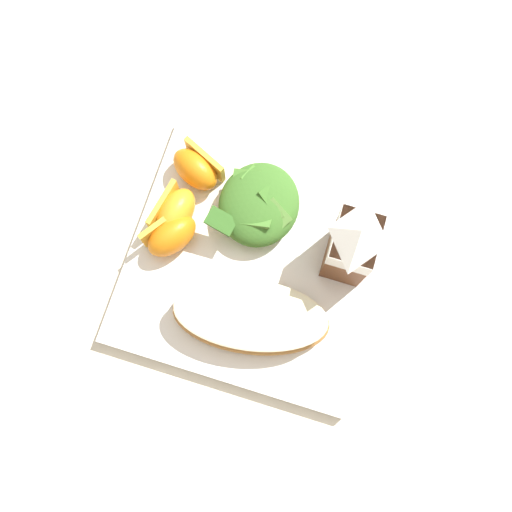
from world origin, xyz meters
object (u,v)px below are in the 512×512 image
(white_plate, at_px, (256,260))
(milk_carton, at_px, (353,244))
(orange_wedge_front, at_px, (196,168))
(orange_wedge_rear, at_px, (171,234))
(cheesy_pizza_bread, at_px, (251,316))
(orange_wedge_middle, at_px, (174,212))
(green_salad_pile, at_px, (259,204))

(white_plate, height_order, milk_carton, milk_carton)
(orange_wedge_front, xyz_separation_m, orange_wedge_rear, (0.08, -0.00, 0.00))
(white_plate, bearing_deg, cheesy_pizza_bread, 12.24)
(white_plate, distance_m, orange_wedge_middle, 0.11)
(green_salad_pile, xyz_separation_m, orange_wedge_front, (-0.02, -0.08, -0.00))
(cheesy_pizza_bread, xyz_separation_m, milk_carton, (-0.10, 0.08, 0.04))
(white_plate, xyz_separation_m, cheesy_pizza_bread, (0.07, 0.01, 0.03))
(cheesy_pizza_bread, height_order, milk_carton, milk_carton)
(white_plate, bearing_deg, green_salad_pile, -166.28)
(green_salad_pile, bearing_deg, cheesy_pizza_bread, 12.91)
(orange_wedge_middle, bearing_deg, white_plate, 79.09)
(cheesy_pizza_bread, height_order, orange_wedge_rear, orange_wedge_rear)
(cheesy_pizza_bread, xyz_separation_m, orange_wedge_rear, (-0.06, -0.11, 0.00))
(orange_wedge_rear, bearing_deg, cheesy_pizza_bread, 61.28)
(green_salad_pile, distance_m, orange_wedge_middle, 0.09)
(milk_carton, relative_size, orange_wedge_middle, 1.67)
(green_salad_pile, bearing_deg, orange_wedge_middle, -67.73)
(green_salad_pile, relative_size, orange_wedge_rear, 1.43)
(green_salad_pile, height_order, orange_wedge_rear, green_salad_pile)
(cheesy_pizza_bread, relative_size, orange_wedge_front, 2.60)
(cheesy_pizza_bread, distance_m, orange_wedge_front, 0.18)
(orange_wedge_middle, bearing_deg, green_salad_pile, 112.27)
(white_plate, xyz_separation_m, milk_carton, (-0.03, 0.09, 0.07))
(orange_wedge_front, xyz_separation_m, orange_wedge_middle, (0.06, -0.01, 0.00))
(orange_wedge_front, height_order, orange_wedge_rear, same)
(white_plate, relative_size, orange_wedge_middle, 4.24)
(milk_carton, bearing_deg, orange_wedge_middle, -87.19)
(white_plate, relative_size, milk_carton, 2.55)
(cheesy_pizza_bread, distance_m, green_salad_pile, 0.13)
(orange_wedge_front, bearing_deg, milk_carton, 76.00)
(cheesy_pizza_bread, height_order, green_salad_pile, green_salad_pile)
(milk_carton, distance_m, orange_wedge_middle, 0.20)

